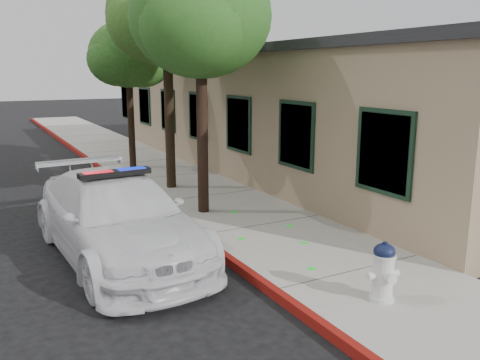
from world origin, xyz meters
name	(u,v)px	position (x,y,z in m)	size (l,w,h in m)	color
ground	(272,299)	(0.00, 0.00, 0.00)	(120.00, 120.00, 0.00)	black
sidewalk	(262,228)	(1.60, 3.00, 0.07)	(3.20, 60.00, 0.15)	gray
red_curb	(198,238)	(0.06, 3.00, 0.08)	(0.14, 60.00, 0.16)	maroon
clapboard_building	(297,109)	(6.69, 9.00, 2.13)	(7.30, 20.89, 4.24)	#958761
police_car	(117,217)	(-1.63, 2.94, 0.80)	(2.55, 5.60, 1.71)	silver
fire_hydrant	(383,271)	(1.26, -1.06, 0.60)	(0.52, 0.45, 0.90)	silver
street_tree_near	(201,23)	(0.93, 4.61, 4.56)	(3.23, 3.32, 5.91)	black
street_tree_mid	(166,20)	(1.17, 7.50, 4.87)	(3.46, 3.28, 6.26)	black
street_tree_far	(129,58)	(1.12, 11.09, 3.95)	(2.92, 2.67, 5.06)	black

